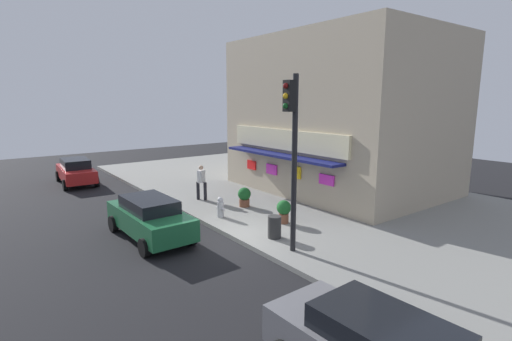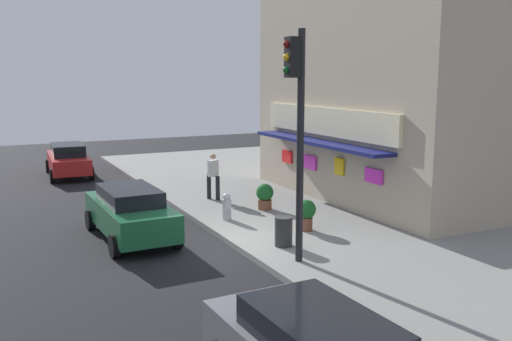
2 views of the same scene
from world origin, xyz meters
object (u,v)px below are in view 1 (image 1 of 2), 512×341
at_px(traffic_light, 292,142).
at_px(potted_plant_by_window, 244,196).
at_px(potted_plant_by_doorway, 284,210).
at_px(pedestrian, 201,181).
at_px(parked_car_red, 76,171).
at_px(parked_car_green, 150,217).
at_px(fire_hydrant, 220,207).
at_px(trash_can, 274,227).

relative_size(traffic_light, potted_plant_by_window, 6.30).
bearing_deg(potted_plant_by_doorway, pedestrian, -170.21).
distance_m(potted_plant_by_window, parked_car_red, 11.90).
xyz_separation_m(parked_car_green, parked_car_red, (-11.69, -0.11, -0.01)).
xyz_separation_m(fire_hydrant, pedestrian, (-2.98, 0.73, 0.53)).
relative_size(trash_can, potted_plant_by_doorway, 0.86).
distance_m(fire_hydrant, pedestrian, 3.11).
relative_size(pedestrian, parked_car_green, 0.39).
bearing_deg(potted_plant_by_doorway, traffic_light, -36.43).
bearing_deg(pedestrian, traffic_light, -6.28).
relative_size(potted_plant_by_doorway, parked_car_green, 0.21).
xyz_separation_m(traffic_light, potted_plant_by_doorway, (-2.34, 1.73, -3.09)).
bearing_deg(potted_plant_by_window, trash_can, -20.29).
bearing_deg(trash_can, potted_plant_by_window, 159.71).
relative_size(fire_hydrant, parked_car_red, 0.20).
bearing_deg(traffic_light, trash_can, 164.17).
xyz_separation_m(potted_plant_by_window, parked_car_green, (0.91, -4.93, 0.15)).
xyz_separation_m(pedestrian, parked_car_red, (-8.52, -4.02, -0.32)).
xyz_separation_m(trash_can, potted_plant_by_window, (-4.01, 1.48, 0.08)).
bearing_deg(fire_hydrant, pedestrian, 166.18).
height_order(trash_can, potted_plant_by_window, potted_plant_by_window).
distance_m(traffic_light, pedestrian, 8.06).
relative_size(traffic_light, parked_car_red, 1.28).
distance_m(trash_can, parked_car_red, 15.22).
height_order(fire_hydrant, potted_plant_by_window, potted_plant_by_window).
relative_size(pedestrian, potted_plant_by_doorway, 1.84).
bearing_deg(parked_car_red, potted_plant_by_doorway, 19.73).
bearing_deg(traffic_light, fire_hydrant, 178.78).
bearing_deg(trash_can, traffic_light, -15.83).
bearing_deg(pedestrian, potted_plant_by_window, 24.08).
xyz_separation_m(pedestrian, potted_plant_by_window, (2.27, 1.01, -0.46)).
bearing_deg(traffic_light, parked_car_red, -168.76).
bearing_deg(pedestrian, potted_plant_by_doorway, 9.79).
height_order(pedestrian, parked_car_red, pedestrian).
height_order(traffic_light, potted_plant_by_doorway, traffic_light).
xyz_separation_m(fire_hydrant, potted_plant_by_window, (-0.71, 1.75, 0.07)).
xyz_separation_m(pedestrian, parked_car_green, (3.17, -3.92, -0.31)).
relative_size(fire_hydrant, trash_can, 1.07).
bearing_deg(pedestrian, parked_car_green, -50.96).
relative_size(potted_plant_by_doorway, parked_car_red, 0.21).
relative_size(trash_can, pedestrian, 0.47).
distance_m(traffic_light, parked_car_red, 16.66).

